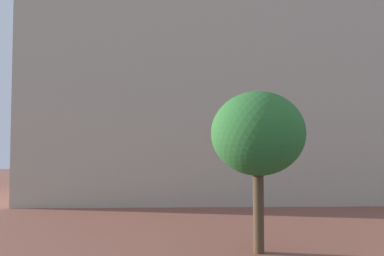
{
  "coord_description": "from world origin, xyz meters",
  "views": [
    {
      "loc": [
        -0.63,
        -0.47,
        3.53
      ],
      "look_at": [
        -0.22,
        10.31,
        4.07
      ],
      "focal_mm": 37.85,
      "sensor_mm": 36.0,
      "label": 1
    }
  ],
  "objects": [
    {
      "name": "landmark_building",
      "position": [
        3.44,
        29.24,
        10.85
      ],
      "size": [
        27.32,
        11.29,
        37.58
      ],
      "color": "#B2A893",
      "rests_on": "ground_plane"
    },
    {
      "name": "tree_curb_far",
      "position": [
        2.15,
        13.26,
        4.01
      ],
      "size": [
        3.22,
        3.22,
        5.49
      ],
      "color": "#4C3823",
      "rests_on": "ground_plane"
    }
  ]
}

